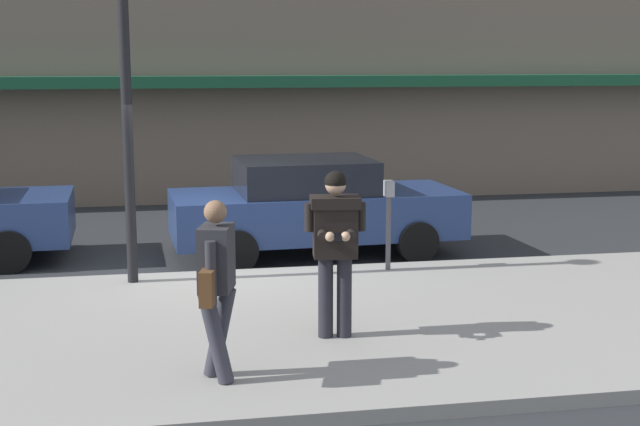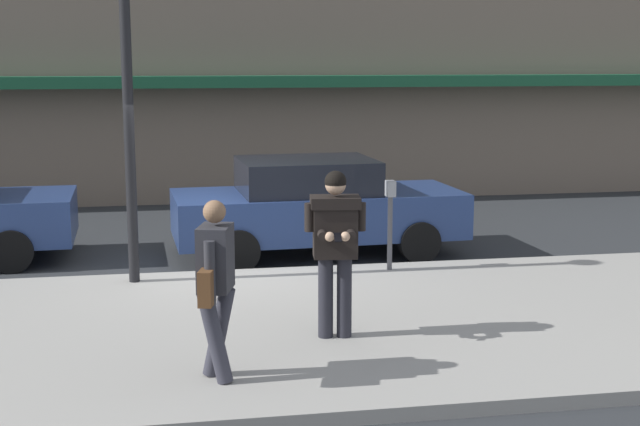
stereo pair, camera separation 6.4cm
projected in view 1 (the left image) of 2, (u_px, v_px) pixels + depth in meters
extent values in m
plane|color=#2B2D30|center=(219.00, 276.00, 12.79)|extent=(80.00, 80.00, 0.00)
cube|color=#99968E|center=(324.00, 326.00, 10.20)|extent=(32.00, 5.30, 0.14)
cube|color=silver|center=(287.00, 272.00, 13.02)|extent=(28.00, 0.12, 0.01)
cube|color=#195133|center=(243.00, 82.00, 18.47)|extent=(26.60, 0.70, 0.24)
cylinder|color=black|center=(22.00, 230.00, 14.58)|extent=(0.65, 0.24, 0.64)
cylinder|color=black|center=(9.00, 252.00, 12.93)|extent=(0.65, 0.24, 0.64)
cube|color=navy|center=(316.00, 214.00, 14.05)|extent=(4.59, 2.05, 0.70)
cube|color=black|center=(305.00, 176.00, 13.90)|extent=(2.15, 1.74, 0.52)
cylinder|color=black|center=(384.00, 222.00, 15.25)|extent=(0.65, 0.25, 0.64)
cylinder|color=black|center=(417.00, 242.00, 13.61)|extent=(0.65, 0.25, 0.64)
cylinder|color=black|center=(221.00, 229.00, 14.61)|extent=(0.65, 0.25, 0.64)
cylinder|color=black|center=(236.00, 251.00, 12.97)|extent=(0.65, 0.25, 0.64)
cylinder|color=#23232B|center=(344.00, 297.00, 9.52)|extent=(0.16, 0.16, 0.88)
cylinder|color=#23232B|center=(326.00, 297.00, 9.51)|extent=(0.16, 0.16, 0.88)
cube|color=black|center=(335.00, 227.00, 9.38)|extent=(0.49, 0.35, 0.64)
cube|color=black|center=(335.00, 202.00, 9.34)|extent=(0.56, 0.40, 0.12)
cylinder|color=black|center=(361.00, 217.00, 9.38)|extent=(0.11, 0.11, 0.30)
cylinder|color=black|center=(351.00, 234.00, 9.24)|extent=(0.13, 0.31, 0.10)
sphere|color=tan|center=(346.00, 236.00, 9.10)|extent=(0.10, 0.10, 0.10)
cylinder|color=black|center=(310.00, 217.00, 9.34)|extent=(0.11, 0.11, 0.30)
cylinder|color=black|center=(322.00, 234.00, 9.22)|extent=(0.13, 0.31, 0.10)
sphere|color=tan|center=(330.00, 237.00, 9.09)|extent=(0.10, 0.10, 0.10)
cube|color=black|center=(338.00, 237.00, 9.06)|extent=(0.09, 0.15, 0.07)
sphere|color=tan|center=(336.00, 184.00, 9.27)|extent=(0.22, 0.22, 0.22)
sphere|color=black|center=(336.00, 182.00, 9.27)|extent=(0.23, 0.23, 0.23)
cylinder|color=#33333D|center=(220.00, 332.00, 8.34)|extent=(0.35, 0.23, 0.87)
cylinder|color=#33333D|center=(216.00, 338.00, 8.16)|extent=(0.35, 0.23, 0.87)
cube|color=#2D2D33|center=(216.00, 258.00, 8.12)|extent=(0.38, 0.48, 0.60)
cylinder|color=#2D2D33|center=(222.00, 260.00, 8.38)|extent=(0.10, 0.10, 0.58)
cylinder|color=#2D2D33|center=(211.00, 273.00, 7.89)|extent=(0.10, 0.10, 0.58)
sphere|color=#8C6647|center=(215.00, 212.00, 8.05)|extent=(0.21, 0.21, 0.21)
cube|color=brown|center=(208.00, 288.00, 7.87)|extent=(0.18, 0.26, 0.32)
cylinder|color=black|center=(127.00, 109.00, 11.52)|extent=(0.14, 0.14, 4.60)
cylinder|color=#4C4C51|center=(388.00, 233.00, 12.52)|extent=(0.07, 0.07, 1.05)
cube|color=gray|center=(389.00, 189.00, 12.41)|extent=(0.12, 0.18, 0.22)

